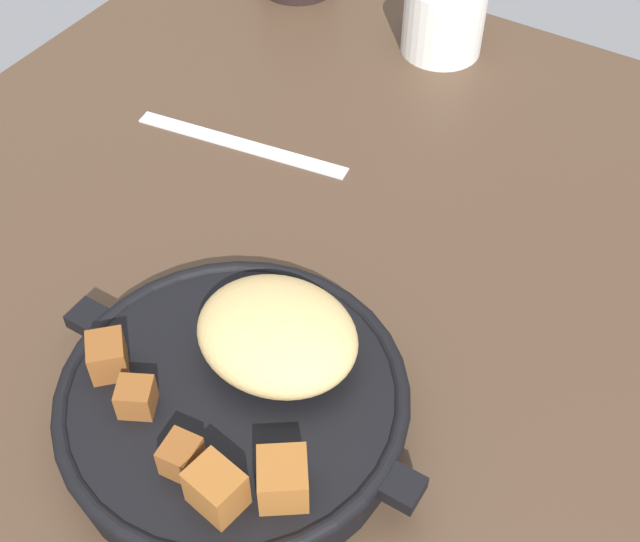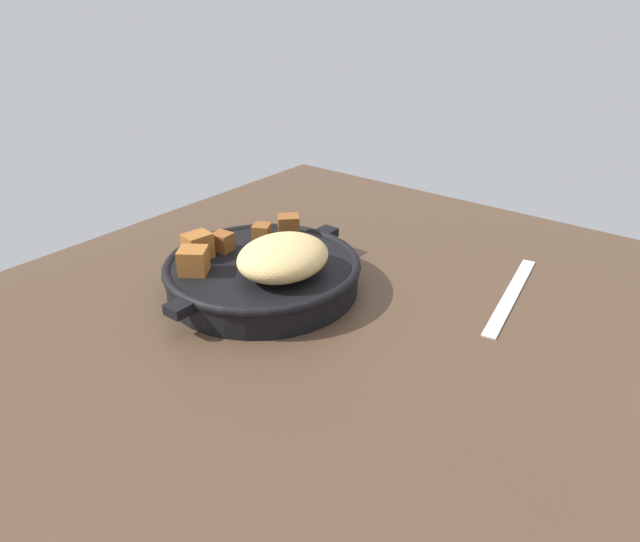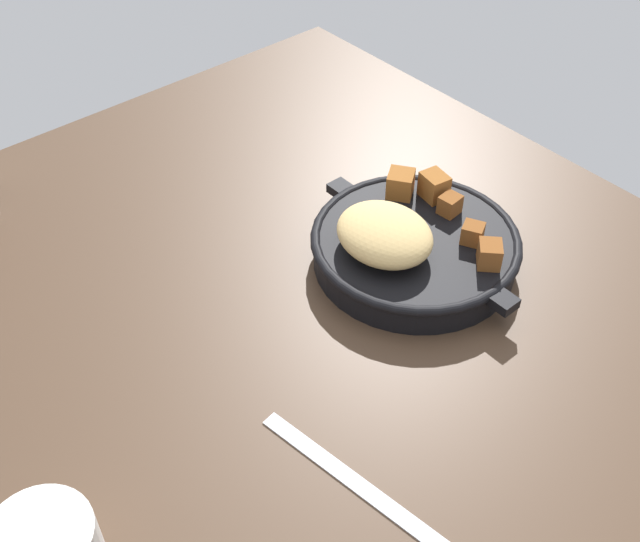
{
  "view_description": "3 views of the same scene",
  "coord_description": "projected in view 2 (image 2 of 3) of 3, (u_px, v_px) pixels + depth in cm",
  "views": [
    {
      "loc": [
        18.12,
        -38.51,
        51.74
      ],
      "look_at": [
        -4.57,
        -1.75,
        4.03
      ],
      "focal_mm": 47.77,
      "sensor_mm": 36.0,
      "label": 1
    },
    {
      "loc": [
        41.0,
        29.86,
        34.22
      ],
      "look_at": [
        -2.43,
        -3.86,
        6.27
      ],
      "focal_mm": 31.93,
      "sensor_mm": 36.0,
      "label": 2
    },
    {
      "loc": [
        -48.81,
        38.73,
        62.29
      ],
      "look_at": [
        -3.59,
        0.08,
        6.76
      ],
      "focal_mm": 44.32,
      "sensor_mm": 36.0,
      "label": 3
    }
  ],
  "objects": [
    {
      "name": "cast_iron_skillet",
      "position": [
        265.0,
        269.0,
        0.69
      ],
      "size": [
        28.52,
        24.19,
        8.22
      ],
      "color": "black",
      "rests_on": "ground_plane"
    },
    {
      "name": "ground_plane",
      "position": [
        334.0,
        351.0,
        0.61
      ],
      "size": [
        98.8,
        89.64,
        2.4
      ],
      "primitive_type": "cube",
      "color": "#473323"
    },
    {
      "name": "butter_knife",
      "position": [
        511.0,
        294.0,
        0.7
      ],
      "size": [
        21.5,
        4.72,
        0.36
      ],
      "primitive_type": "cube",
      "rotation": [
        0.0,
        0.0,
        0.15
      ],
      "color": "silver",
      "rests_on": "ground_plane"
    }
  ]
}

